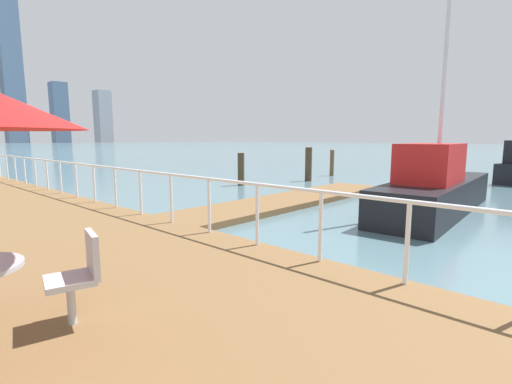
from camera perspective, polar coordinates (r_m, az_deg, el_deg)
ground_plane at (r=20.20m, az=-24.60°, el=1.26°), size 300.00×300.00×0.00m
floating_dock at (r=12.50m, az=4.09°, el=-1.51°), size 10.87×2.00×0.18m
boardwalk_railing at (r=8.68m, az=-15.39°, el=1.31°), size 0.06×29.17×1.08m
dock_piling_0 at (r=17.49m, az=-2.33°, el=3.55°), size 0.32×0.32×1.53m
dock_piling_1 at (r=19.42m, az=8.10°, el=4.27°), size 0.35×0.35×1.75m
dock_piling_2 at (r=22.43m, az=11.64°, el=4.43°), size 0.24×0.24×1.53m
moored_boat_2 at (r=12.16m, az=25.86°, el=0.53°), size 7.28×2.15×8.38m
cafe_chair_0 at (r=4.10m, az=-25.49°, el=-10.93°), size 0.56×0.54×0.90m
skyline_tower_5 at (r=189.71m, az=-33.58°, el=15.14°), size 7.51×6.75×58.31m
skyline_tower_6 at (r=190.03m, az=-28.04°, el=10.71°), size 6.76×7.50×26.58m
skyline_tower_7 at (r=200.19m, az=-22.55°, el=10.66°), size 6.65×7.24×25.10m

